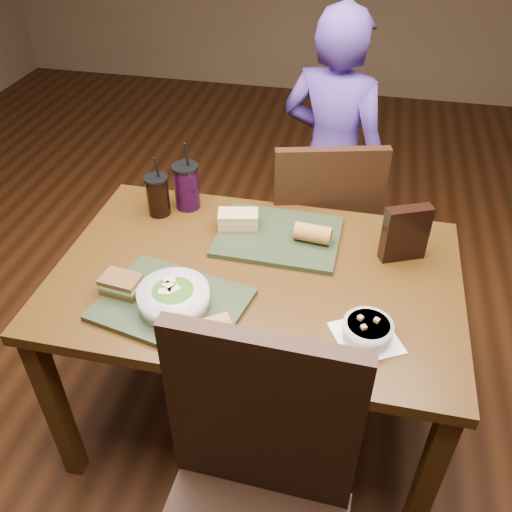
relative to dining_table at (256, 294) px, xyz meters
The scene contains 16 objects.
ground 0.66m from the dining_table, ahead, with size 6.00×6.00×0.00m, color #381C0B.
dining_table is the anchor object (origin of this frame).
chair_near 0.69m from the dining_table, 78.38° to the right, with size 0.48×0.48×1.07m.
chair_far 0.62m from the dining_table, 72.63° to the left, with size 0.52×0.52×0.97m.
diner 0.95m from the dining_table, 80.98° to the left, with size 0.50×0.33×1.37m, color #493188.
tray_near 0.31m from the dining_table, 135.62° to the right, with size 0.42×0.32×0.02m, color #24301A.
tray_far 0.23m from the dining_table, 79.79° to the left, with size 0.42×0.32×0.02m, color #24301A.
salad_bowl 0.33m from the dining_table, 132.21° to the right, with size 0.21×0.21×0.07m.
soup_bowl 0.44m from the dining_table, 30.21° to the right, with size 0.23×0.23×0.07m.
sandwich_near 0.44m from the dining_table, 152.93° to the right, with size 0.12×0.09×0.05m.
sandwich_far 0.28m from the dining_table, 117.07° to the left, with size 0.15×0.10×0.06m.
baguette_near 0.36m from the dining_table, 101.98° to the right, with size 0.07×0.07×0.14m, color #AD7533.
baguette_far 0.28m from the dining_table, 50.21° to the left, with size 0.06×0.06×0.12m, color #AD7533.
cup_cola 0.53m from the dining_table, 148.23° to the left, with size 0.09×0.09×0.24m.
cup_berry 0.50m from the dining_table, 135.51° to the left, with size 0.10×0.10×0.27m.
chip_bag 0.53m from the dining_table, 22.15° to the left, with size 0.15×0.05×0.19m, color black.
Camera 1 is at (0.29, -1.30, 1.88)m, focal length 38.00 mm.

